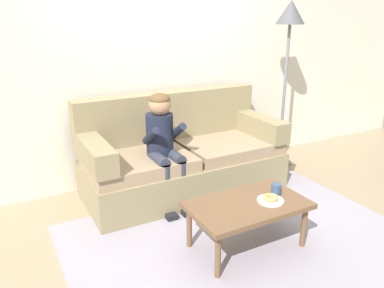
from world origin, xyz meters
TOP-DOWN VIEW (x-y plane):
  - ground at (0.00, 0.00)m, footprint 10.00×10.00m
  - wall_back at (0.00, 1.40)m, footprint 8.00×0.10m
  - area_rug at (0.00, -0.25)m, footprint 2.77×1.94m
  - couch at (0.02, 0.85)m, footprint 2.05×0.90m
  - coffee_table at (-0.02, -0.35)m, footprint 0.93×0.55m
  - person_child at (-0.28, 0.64)m, footprint 0.34×0.58m
  - plate at (0.15, -0.42)m, footprint 0.21×0.21m
  - donut at (0.15, -0.42)m, footprint 0.17×0.17m
  - mug at (0.27, -0.34)m, footprint 0.08×0.08m
  - toy_controller at (0.44, 0.05)m, footprint 0.23×0.09m
  - floor_lamp at (1.44, 0.94)m, footprint 0.32×0.32m

SIDE VIEW (x-z plane):
  - ground at x=0.00m, z-range 0.00..0.00m
  - area_rug at x=0.00m, z-range 0.00..0.01m
  - toy_controller at x=0.44m, z-range 0.00..0.05m
  - coffee_table at x=-0.02m, z-range 0.16..0.56m
  - couch at x=0.02m, z-range -0.15..0.86m
  - plate at x=0.15m, z-range 0.40..0.41m
  - donut at x=0.15m, z-range 0.41..0.45m
  - mug at x=0.27m, z-range 0.40..0.49m
  - person_child at x=-0.28m, z-range 0.12..1.22m
  - wall_back at x=0.00m, z-range 0.00..2.80m
  - floor_lamp at x=1.44m, z-range 0.62..2.56m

